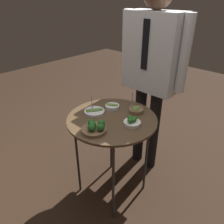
{
  "coord_description": "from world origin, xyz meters",
  "views": [
    {
      "loc": [
        0.97,
        -1.03,
        1.59
      ],
      "look_at": [
        0.0,
        0.0,
        0.81
      ],
      "focal_mm": 35.0,
      "sensor_mm": 36.0,
      "label": 1
    }
  ],
  "objects_px": {
    "bowl_asparagus_far_rim": "(94,112)",
    "bowl_asparagus_back_left": "(112,107)",
    "waiter_figure": "(152,62)",
    "bowl_broccoli_front_left": "(132,122)",
    "bowl_asparagus_near_rim": "(136,110)",
    "bowl_broccoli_mid_left": "(95,128)",
    "serving_cart": "(112,124)"
  },
  "relations": [
    {
      "from": "bowl_asparagus_far_rim",
      "to": "waiter_figure",
      "type": "relative_size",
      "value": 0.09
    },
    {
      "from": "waiter_figure",
      "to": "bowl_broccoli_front_left",
      "type": "bearing_deg",
      "value": -68.92
    },
    {
      "from": "bowl_broccoli_front_left",
      "to": "bowl_asparagus_near_rim",
      "type": "distance_m",
      "value": 0.19
    },
    {
      "from": "serving_cart",
      "to": "waiter_figure",
      "type": "relative_size",
      "value": 0.45
    },
    {
      "from": "bowl_broccoli_mid_left",
      "to": "bowl_asparagus_far_rim",
      "type": "bearing_deg",
      "value": 137.93
    },
    {
      "from": "bowl_broccoli_front_left",
      "to": "bowl_asparagus_back_left",
      "type": "xyz_separation_m",
      "value": [
        -0.27,
        0.09,
        -0.01
      ]
    },
    {
      "from": "serving_cart",
      "to": "waiter_figure",
      "type": "height_order",
      "value": "waiter_figure"
    },
    {
      "from": "bowl_asparagus_near_rim",
      "to": "waiter_figure",
      "type": "distance_m",
      "value": 0.44
    },
    {
      "from": "bowl_asparagus_back_left",
      "to": "bowl_asparagus_near_rim",
      "type": "bearing_deg",
      "value": 23.49
    },
    {
      "from": "bowl_broccoli_front_left",
      "to": "bowl_broccoli_mid_left",
      "type": "relative_size",
      "value": 1.04
    },
    {
      "from": "bowl_asparagus_far_rim",
      "to": "bowl_asparagus_back_left",
      "type": "distance_m",
      "value": 0.16
    },
    {
      "from": "bowl_asparagus_far_rim",
      "to": "waiter_figure",
      "type": "height_order",
      "value": "waiter_figure"
    },
    {
      "from": "serving_cart",
      "to": "bowl_broccoli_mid_left",
      "type": "distance_m",
      "value": 0.23
    },
    {
      "from": "bowl_broccoli_mid_left",
      "to": "waiter_figure",
      "type": "distance_m",
      "value": 0.77
    },
    {
      "from": "bowl_asparagus_far_rim",
      "to": "bowl_broccoli_front_left",
      "type": "bearing_deg",
      "value": 11.47
    },
    {
      "from": "serving_cart",
      "to": "waiter_figure",
      "type": "xyz_separation_m",
      "value": [
        -0.02,
        0.51,
        0.37
      ]
    },
    {
      "from": "bowl_broccoli_front_left",
      "to": "bowl_asparagus_back_left",
      "type": "height_order",
      "value": "bowl_broccoli_front_left"
    },
    {
      "from": "bowl_broccoli_front_left",
      "to": "bowl_asparagus_far_rim",
      "type": "relative_size",
      "value": 1.14
    },
    {
      "from": "bowl_asparagus_far_rim",
      "to": "bowl_asparagus_near_rim",
      "type": "xyz_separation_m",
      "value": [
        0.23,
        0.23,
        0.01
      ]
    },
    {
      "from": "bowl_broccoli_front_left",
      "to": "serving_cart",
      "type": "bearing_deg",
      "value": -171.68
    },
    {
      "from": "bowl_asparagus_far_rim",
      "to": "bowl_asparagus_near_rim",
      "type": "relative_size",
      "value": 0.95
    },
    {
      "from": "serving_cart",
      "to": "bowl_asparagus_back_left",
      "type": "xyz_separation_m",
      "value": [
        -0.1,
        0.11,
        0.07
      ]
    },
    {
      "from": "bowl_broccoli_front_left",
      "to": "bowl_asparagus_back_left",
      "type": "distance_m",
      "value": 0.29
    },
    {
      "from": "serving_cart",
      "to": "bowl_asparagus_near_rim",
      "type": "height_order",
      "value": "bowl_asparagus_near_rim"
    },
    {
      "from": "bowl_broccoli_front_left",
      "to": "bowl_asparagus_near_rim",
      "type": "relative_size",
      "value": 1.08
    },
    {
      "from": "bowl_broccoli_front_left",
      "to": "bowl_asparagus_far_rim",
      "type": "xyz_separation_m",
      "value": [
        -0.32,
        -0.07,
        -0.01
      ]
    },
    {
      "from": "bowl_asparagus_back_left",
      "to": "waiter_figure",
      "type": "relative_size",
      "value": 0.07
    },
    {
      "from": "bowl_broccoli_front_left",
      "to": "waiter_figure",
      "type": "bearing_deg",
      "value": 111.08
    },
    {
      "from": "bowl_asparagus_near_rim",
      "to": "bowl_broccoli_front_left",
      "type": "bearing_deg",
      "value": -60.7
    },
    {
      "from": "bowl_asparagus_near_rim",
      "to": "waiter_figure",
      "type": "height_order",
      "value": "waiter_figure"
    },
    {
      "from": "bowl_broccoli_front_left",
      "to": "waiter_figure",
      "type": "height_order",
      "value": "waiter_figure"
    },
    {
      "from": "bowl_asparagus_near_rim",
      "to": "bowl_broccoli_mid_left",
      "type": "distance_m",
      "value": 0.4
    }
  ]
}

